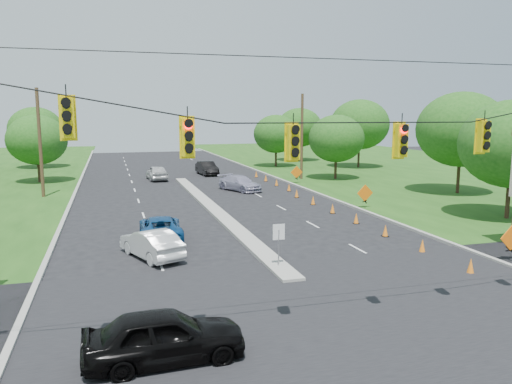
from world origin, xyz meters
name	(u,v)px	position (x,y,z in m)	size (l,w,h in m)	color
ground	(337,322)	(0.00, 0.00, 0.00)	(160.00, 160.00, 0.00)	black
cross_street	(337,322)	(0.00, 0.00, 0.00)	(160.00, 14.00, 0.02)	black
curb_left	(74,196)	(-10.10, 30.00, 0.00)	(0.25, 110.00, 0.16)	gray
curb_right	(297,187)	(10.10, 30.00, 0.00)	(0.25, 110.00, 0.16)	gray
median	(212,209)	(0.00, 21.00, 0.00)	(1.00, 34.00, 0.18)	gray
median_sign	(279,237)	(0.00, 6.00, 1.46)	(0.55, 0.06, 2.05)	gray
signal_span	(354,178)	(-0.05, -1.00, 4.97)	(25.60, 0.32, 9.00)	#422D1C
utility_pole_far_left	(40,143)	(-12.50, 30.00, 4.50)	(0.28, 0.28, 9.00)	#422D1C
utility_pole_far_right	(302,137)	(12.50, 35.00, 4.50)	(0.28, 0.28, 9.00)	#422D1C
cone_0	(471,266)	(7.76, 3.00, 0.35)	(0.32, 0.32, 0.70)	orange
cone_1	(422,246)	(7.76, 6.50, 0.35)	(0.32, 0.32, 0.70)	orange
cone_2	(385,230)	(7.76, 10.00, 0.35)	(0.32, 0.32, 0.70)	orange
cone_3	(356,218)	(7.76, 13.50, 0.35)	(0.32, 0.32, 0.70)	orange
cone_4	(333,208)	(7.76, 17.00, 0.35)	(0.32, 0.32, 0.70)	orange
cone_5	(313,200)	(7.76, 20.50, 0.35)	(0.32, 0.32, 0.70)	orange
cone_6	(297,193)	(7.76, 24.00, 0.35)	(0.32, 0.32, 0.70)	orange
cone_7	(289,187)	(8.36, 27.50, 0.35)	(0.32, 0.32, 0.70)	orange
cone_8	(277,182)	(8.36, 31.00, 0.35)	(0.32, 0.32, 0.70)	orange
cone_9	(266,178)	(8.36, 34.50, 0.35)	(0.32, 0.32, 0.70)	orange
cone_10	(256,174)	(8.36, 38.00, 0.35)	(0.32, 0.32, 0.70)	orange
work_sign_0	(512,239)	(10.80, 4.00, 1.09)	(1.27, 0.58, 1.37)	black
work_sign_1	(365,194)	(10.80, 18.00, 1.09)	(1.27, 0.58, 1.37)	black
work_sign_2	(297,173)	(10.80, 32.00, 1.09)	(1.27, 0.58, 1.37)	black
tree_5	(37,140)	(-14.00, 40.00, 4.34)	(5.88, 5.88, 6.86)	black
tree_6	(36,130)	(-16.00, 55.00, 4.96)	(6.72, 6.72, 7.84)	black
tree_7	(512,144)	(18.00, 12.00, 4.96)	(6.72, 6.72, 7.84)	black
tree_8	(461,129)	(22.00, 22.00, 5.58)	(7.56, 7.56, 8.82)	black
tree_9	(336,139)	(16.00, 34.00, 4.34)	(5.88, 5.88, 6.86)	black
tree_10	(360,125)	(24.00, 44.00, 5.58)	(7.56, 7.56, 8.82)	black
tree_11	(299,128)	(20.00, 55.00, 4.96)	(6.72, 6.72, 7.84)	black
tree_12	(276,134)	(14.00, 48.00, 4.34)	(5.88, 5.88, 6.86)	black
black_sedan	(165,336)	(-5.78, -1.13, 0.76)	(1.80, 4.47, 1.52)	black
white_sedan	(151,244)	(-5.30, 9.42, 0.70)	(1.48, 4.23, 1.39)	silver
blue_pickup	(160,228)	(-4.53, 12.83, 0.67)	(2.23, 4.84, 1.35)	navy
silver_car_far	(240,183)	(4.18, 29.01, 0.69)	(1.92, 4.73, 1.37)	#9591AB
silver_car_oncoming	(157,173)	(-2.37, 38.75, 0.78)	(1.84, 4.58, 1.56)	#BABABA
dark_car_receding	(207,168)	(3.58, 41.83, 0.77)	(1.63, 4.67, 1.54)	black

